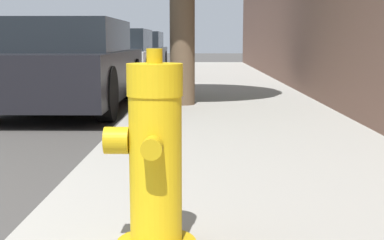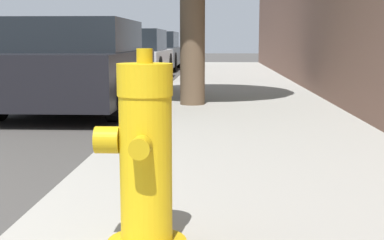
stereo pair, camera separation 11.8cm
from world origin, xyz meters
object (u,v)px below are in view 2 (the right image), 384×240
Objects in this scene: parked_car_near at (79,65)px; parked_car_far at (155,51)px; parked_car_mid at (129,56)px; fire_hydrant at (145,160)px.

parked_car_near is 10.73m from parked_car_far.
parked_car_near is at bearing -89.16° from parked_car_far.
parked_car_mid is at bearing 91.80° from parked_car_near.
fire_hydrant is 11.27m from parked_car_mid.
parked_car_far reaches higher than fire_hydrant.
parked_car_near is 5.43m from parked_car_mid.
parked_car_near is at bearing 107.24° from fire_hydrant.
parked_car_far is at bearing 90.84° from parked_car_near.
fire_hydrant is at bearing -80.13° from parked_car_mid.
parked_car_mid is (-0.17, 5.43, -0.02)m from parked_car_near.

